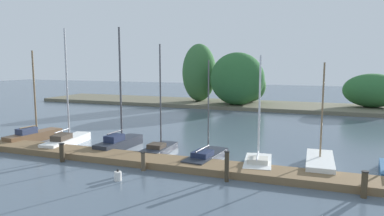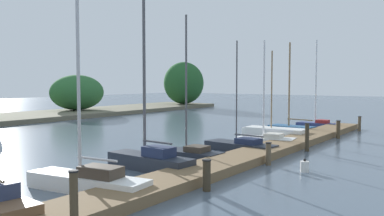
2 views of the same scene
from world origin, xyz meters
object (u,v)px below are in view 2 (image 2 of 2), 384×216
Objects in this scene: mooring_piling_4 at (338,129)px; sailboat_3 at (189,152)px; sailboat_2 at (148,158)px; mooring_piling_0 at (74,206)px; channel_buoy_0 at (305,166)px; sailboat_5 at (266,139)px; sailboat_4 at (239,145)px; sailboat_6 at (273,132)px; mooring_piling_2 at (268,154)px; sailboat_1 at (85,178)px; mooring_piling_5 at (359,124)px; sailboat_8 at (317,122)px; mooring_piling_1 at (207,175)px; sailboat_7 at (290,126)px; mooring_piling_3 at (307,137)px.

sailboat_3 is at bearing 161.59° from mooring_piling_4.
mooring_piling_0 is at bearing 122.42° from sailboat_2.
sailboat_5 is at bearing 37.05° from channel_buoy_0.
sailboat_4 is 12.67m from mooring_piling_0.
sailboat_6 is at bearing -89.55° from sailboat_3.
sailboat_3 is 3.56m from mooring_piling_2.
mooring_piling_0 reaches higher than mooring_piling_4.
sailboat_1 is 21.65m from mooring_piling_5.
sailboat_1 reaches higher than channel_buoy_0.
sailboat_5 reaches higher than sailboat_4.
sailboat_1 is at bearing 91.82° from sailboat_8.
sailboat_5 reaches higher than mooring_piling_4.
sailboat_3 is 6.32× the size of mooring_piling_1.
mooring_piling_2 is at bearing 114.02° from sailboat_7.
mooring_piling_2 is (0.76, -3.47, 0.16)m from sailboat_3.
mooring_piling_1 is 4.84m from mooring_piling_2.
sailboat_3 is at bearing 166.38° from mooring_piling_5.
sailboat_2 is 13.73m from mooring_piling_4.
mooring_piling_0 is (-6.47, -3.53, 0.32)m from sailboat_2.
sailboat_6 is at bearing 10.95° from mooring_piling_0.
mooring_piling_3 reaches higher than mooring_piling_1.
sailboat_1 is 3.61m from sailboat_2.
mooring_piling_1 is at bearing 179.81° from mooring_piling_5.
mooring_piling_0 reaches higher than channel_buoy_0.
sailboat_2 is 2.73m from sailboat_3.
sailboat_6 reaches higher than mooring_piling_0.
sailboat_2 is at bearing 90.39° from sailboat_3.
mooring_piling_4 is (7.38, -2.71, 0.27)m from sailboat_4.
mooring_piling_1 is at bearing -178.55° from mooring_piling_2.
mooring_piling_3 is at bearing 107.95° from sailboat_8.
sailboat_4 reaches higher than channel_buoy_0.
mooring_piling_4 is at bearing 0.03° from mooring_piling_0.
sailboat_5 is 0.93× the size of sailboat_7.
sailboat_6 is at bearing -80.04° from sailboat_5.
sailboat_1 is 4.21m from mooring_piling_0.
sailboat_3 is 6.69× the size of mooring_piling_2.
sailboat_7 is at bearing 126.90° from mooring_piling_5.
sailboat_7 is 4.83m from mooring_piling_5.
sailboat_1 is 9.48m from sailboat_4.
mooring_piling_3 is (9.08, 0.02, 0.20)m from mooring_piling_1.
sailboat_4 is at bearing 159.85° from mooring_piling_4.
mooring_piling_3 is (-3.88, -3.55, 0.39)m from sailboat_6.
sailboat_2 is 1.31× the size of sailboat_5.
mooring_piling_4 is 4.56m from mooring_piling_5.
sailboat_1 is at bearing 46.32° from mooring_piling_0.
mooring_piling_1 is (-1.35, -3.61, 0.05)m from sailboat_2.
sailboat_4 is 3.49× the size of mooring_piling_0.
sailboat_8 is (15.60, -0.53, 0.11)m from sailboat_3.
sailboat_5 is at bearing 14.84° from mooring_piling_1.
mooring_piling_5 is 1.96× the size of channel_buoy_0.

